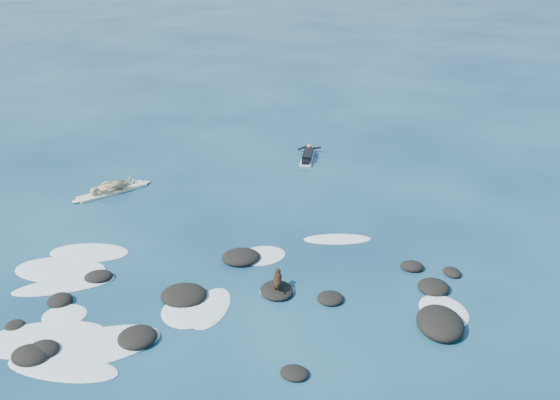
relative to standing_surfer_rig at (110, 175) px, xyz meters
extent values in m
plane|color=#0A2642|center=(5.19, -7.55, -0.81)|extent=(160.00, 160.00, 0.00)
ellipsoid|color=black|center=(7.73, -9.17, -0.74)|extent=(0.90, 0.89, 0.28)
ellipsoid|color=black|center=(11.99, -8.09, -0.74)|extent=(0.67, 0.79, 0.24)
ellipsoid|color=black|center=(-0.70, -11.02, -0.71)|extent=(1.30, 1.22, 0.39)
ellipsoid|color=black|center=(10.58, -10.90, -0.66)|extent=(1.54, 1.88, 0.58)
ellipsoid|color=black|center=(5.15, -6.38, -0.70)|extent=(1.35, 1.19, 0.42)
ellipsoid|color=black|center=(-0.42, -10.81, -0.71)|extent=(0.90, 0.83, 0.37)
ellipsoid|color=black|center=(0.49, -7.11, -0.72)|extent=(0.95, 0.79, 0.33)
ellipsoid|color=black|center=(3.27, -8.55, -0.70)|extent=(1.62, 1.51, 0.43)
ellipsoid|color=black|center=(6.18, -12.45, -0.75)|extent=(0.96, 0.90, 0.24)
ellipsoid|color=black|center=(6.15, -8.56, -0.73)|extent=(1.19, 1.29, 0.30)
ellipsoid|color=black|center=(10.79, -7.61, -0.72)|extent=(0.96, 0.87, 0.33)
ellipsoid|color=black|center=(2.05, -10.54, -0.71)|extent=(1.47, 1.46, 0.40)
ellipsoid|color=black|center=(-1.52, -9.48, -0.77)|extent=(0.70, 0.72, 0.15)
ellipsoid|color=black|center=(11.07, -8.94, -0.71)|extent=(1.34, 1.35, 0.36)
ellipsoid|color=black|center=(-0.47, -8.38, -0.72)|extent=(0.92, 0.94, 0.33)
ellipsoid|color=white|center=(-0.10, -5.29, -0.80)|extent=(2.96, 1.78, 0.12)
ellipsoid|color=white|center=(10.98, -10.13, -0.80)|extent=(1.58, 1.95, 0.12)
ellipsoid|color=white|center=(-0.53, -10.21, -0.80)|extent=(3.54, 1.85, 0.12)
ellipsoid|color=white|center=(-0.87, -6.38, -0.80)|extent=(3.38, 2.34, 0.12)
ellipsoid|color=white|center=(0.90, -10.71, -0.80)|extent=(3.95, 2.57, 0.12)
ellipsoid|color=white|center=(-0.55, -7.41, -0.80)|extent=(3.30, 1.57, 0.12)
ellipsoid|color=white|center=(8.72, -5.28, -0.80)|extent=(2.54, 1.02, 0.12)
ellipsoid|color=white|center=(0.22, -11.52, -0.80)|extent=(3.27, 1.94, 0.12)
ellipsoid|color=white|center=(-0.20, -9.10, -0.80)|extent=(1.32, 1.18, 0.12)
ellipsoid|color=white|center=(5.87, -6.19, -0.80)|extent=(2.03, 1.78, 0.12)
ellipsoid|color=white|center=(4.07, -9.20, -0.80)|extent=(1.77, 2.51, 0.12)
ellipsoid|color=white|center=(3.35, -9.36, -0.80)|extent=(1.89, 2.04, 0.12)
ellipsoid|color=white|center=(6.16, -8.47, -0.80)|extent=(1.10, 0.90, 0.12)
cube|color=beige|center=(0.00, 0.00, -0.75)|extent=(2.84, 2.13, 0.10)
ellipsoid|color=beige|center=(1.25, 0.80, -0.75)|extent=(0.69, 0.61, 0.11)
ellipsoid|color=beige|center=(-1.25, -0.80, -0.75)|extent=(0.69, 0.61, 0.11)
imported|color=tan|center=(0.00, 0.00, 0.27)|extent=(0.77, 0.84, 1.94)
cube|color=silver|center=(8.92, 3.18, -0.75)|extent=(1.11, 2.43, 0.09)
ellipsoid|color=silver|center=(9.21, 4.33, -0.75)|extent=(0.40, 0.57, 0.09)
cube|color=black|center=(8.92, 3.18, -0.59)|extent=(0.78, 1.52, 0.24)
sphere|color=tan|center=(9.12, 4.00, -0.46)|extent=(0.30, 0.30, 0.25)
cylinder|color=black|center=(8.87, 4.23, -0.60)|extent=(0.60, 0.19, 0.27)
cylinder|color=black|center=(9.46, 4.08, -0.60)|extent=(0.53, 0.44, 0.27)
cube|color=black|center=(8.72, 2.40, -0.63)|extent=(0.50, 0.67, 0.15)
cylinder|color=black|center=(6.16, -8.57, -0.36)|extent=(0.32, 0.55, 0.25)
sphere|color=black|center=(6.20, -8.34, -0.36)|extent=(0.30, 0.30, 0.27)
sphere|color=black|center=(6.13, -8.80, -0.36)|extent=(0.27, 0.27, 0.24)
sphere|color=black|center=(6.22, -8.19, -0.27)|extent=(0.21, 0.21, 0.19)
cone|color=black|center=(6.23, -8.07, -0.28)|extent=(0.11, 0.13, 0.10)
cone|color=black|center=(6.17, -8.19, -0.19)|extent=(0.10, 0.07, 0.09)
cone|color=black|center=(6.26, -8.20, -0.19)|extent=(0.10, 0.07, 0.09)
cylinder|color=black|center=(6.12, -8.38, -0.63)|extent=(0.07, 0.07, 0.34)
cylinder|color=black|center=(6.25, -8.40, -0.63)|extent=(0.07, 0.07, 0.34)
cylinder|color=black|center=(6.07, -8.74, -0.63)|extent=(0.07, 0.07, 0.34)
cylinder|color=black|center=(6.20, -8.76, -0.63)|extent=(0.07, 0.07, 0.34)
cylinder|color=black|center=(6.11, -8.92, -0.32)|extent=(0.08, 0.25, 0.15)
camera|label=1|loc=(4.39, -25.03, 9.83)|focal=40.00mm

